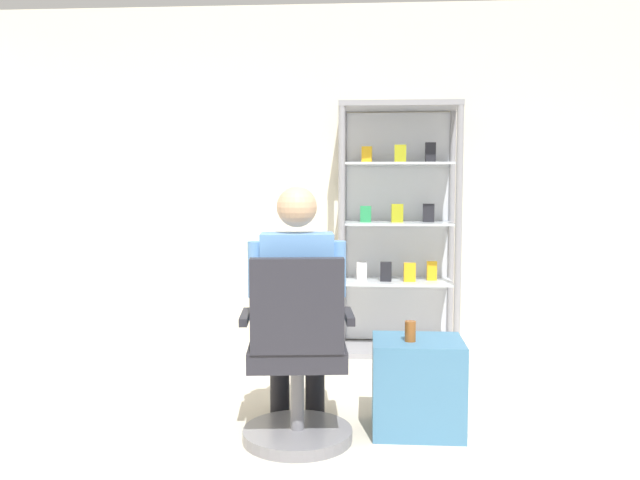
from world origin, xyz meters
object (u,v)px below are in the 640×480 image
object	(u,v)px
seated_shopkeeper	(297,299)
display_cabinet_main	(398,228)
tea_glass	(410,331)
office_chair	(297,368)
storage_crate	(417,385)

from	to	relation	value
seated_shopkeeper	display_cabinet_main	bearing A→B (deg)	70.97
display_cabinet_main	tea_glass	xyz separation A→B (m)	(-0.01, -1.71, -0.42)
office_chair	storage_crate	distance (m)	0.67
office_chair	tea_glass	xyz separation A→B (m)	(0.57, 0.19, 0.15)
display_cabinet_main	seated_shopkeeper	world-z (taller)	display_cabinet_main
office_chair	seated_shopkeeper	xyz separation A→B (m)	(-0.02, 0.16, 0.32)
display_cabinet_main	office_chair	size ratio (longest dim) A/B	1.98
office_chair	seated_shopkeeper	distance (m)	0.36
office_chair	tea_glass	distance (m)	0.62
display_cabinet_main	tea_glass	size ratio (longest dim) A/B	17.95
office_chair	storage_crate	size ratio (longest dim) A/B	1.95
seated_shopkeeper	tea_glass	xyz separation A→B (m)	(0.59, 0.02, -0.17)
office_chair	storage_crate	bearing A→B (deg)	20.34
seated_shopkeeper	tea_glass	distance (m)	0.61
display_cabinet_main	storage_crate	xyz separation A→B (m)	(0.03, -1.67, -0.71)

